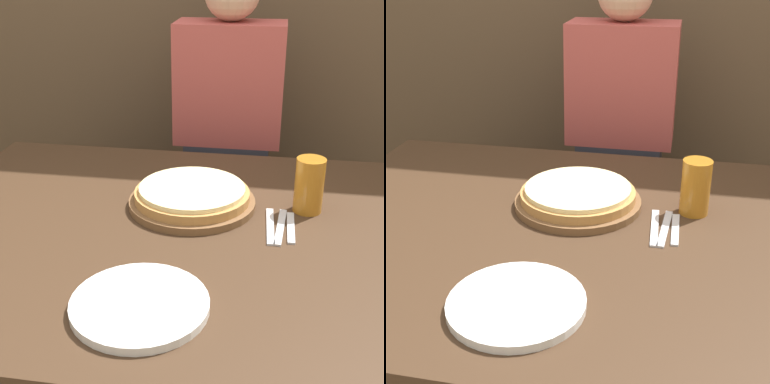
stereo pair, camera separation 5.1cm
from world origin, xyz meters
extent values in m
cube|color=#3D2819|center=(0.00, 0.00, 0.35)|extent=(1.29, 1.07, 0.71)
cylinder|color=brown|center=(0.06, 0.13, 0.72)|extent=(0.34, 0.34, 0.02)
cylinder|color=#B77F42|center=(0.06, 0.13, 0.74)|extent=(0.31, 0.31, 0.02)
cylinder|color=beige|center=(0.06, 0.13, 0.76)|extent=(0.28, 0.28, 0.01)
cylinder|color=#B7701E|center=(0.36, 0.15, 0.78)|extent=(0.07, 0.07, 0.14)
cylinder|color=white|center=(0.36, 0.15, 0.84)|extent=(0.07, 0.07, 0.02)
cylinder|color=white|center=(0.03, -0.33, 0.72)|extent=(0.27, 0.27, 0.02)
cube|color=silver|center=(0.27, 0.04, 0.71)|extent=(0.03, 0.19, 0.00)
cube|color=silver|center=(0.29, 0.04, 0.71)|extent=(0.03, 0.19, 0.00)
cube|color=silver|center=(0.32, 0.04, 0.71)|extent=(0.02, 0.16, 0.00)
cube|color=#33333D|center=(0.09, 0.74, 0.34)|extent=(0.30, 0.20, 0.69)
cube|color=#B74C47|center=(0.09, 0.74, 0.90)|extent=(0.38, 0.20, 0.42)
camera|label=1|loc=(0.27, -1.13, 1.34)|focal=50.00mm
camera|label=2|loc=(0.32, -1.13, 1.34)|focal=50.00mm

